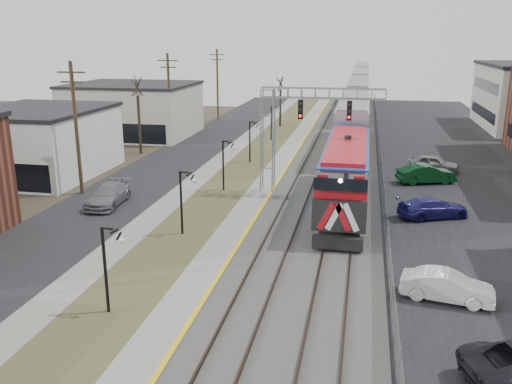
# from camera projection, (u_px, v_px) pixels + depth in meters

# --- Properties ---
(street_west) EXTENTS (7.00, 120.00, 0.04)m
(street_west) POSITION_uv_depth(u_px,v_px,m) (165.00, 166.00, 50.69)
(street_west) COLOR black
(street_west) RESTS_ON ground
(sidewalk) EXTENTS (2.00, 120.00, 0.08)m
(sidewalk) POSITION_uv_depth(u_px,v_px,m) (211.00, 168.00, 49.83)
(sidewalk) COLOR gray
(sidewalk) RESTS_ON ground
(grass_median) EXTENTS (4.00, 120.00, 0.06)m
(grass_median) POSITION_uv_depth(u_px,v_px,m) (243.00, 170.00, 49.27)
(grass_median) COLOR #474E29
(grass_median) RESTS_ON ground
(platform) EXTENTS (2.00, 120.00, 0.24)m
(platform) POSITION_uv_depth(u_px,v_px,m) (276.00, 170.00, 48.67)
(platform) COLOR gray
(platform) RESTS_ON ground
(ballast_bed) EXTENTS (8.00, 120.00, 0.20)m
(ballast_bed) POSITION_uv_depth(u_px,v_px,m) (331.00, 173.00, 47.74)
(ballast_bed) COLOR #595651
(ballast_bed) RESTS_ON ground
(parking_lot) EXTENTS (16.00, 120.00, 0.04)m
(parking_lot) POSITION_uv_depth(u_px,v_px,m) (475.00, 181.00, 45.49)
(parking_lot) COLOR black
(parking_lot) RESTS_ON ground
(platform_edge) EXTENTS (0.24, 120.00, 0.01)m
(platform_edge) POSITION_uv_depth(u_px,v_px,m) (285.00, 169.00, 48.47)
(platform_edge) COLOR gold
(platform_edge) RESTS_ON platform
(track_near) EXTENTS (1.58, 120.00, 0.15)m
(track_near) POSITION_uv_depth(u_px,v_px,m) (309.00, 170.00, 48.07)
(track_near) COLOR #2D2119
(track_near) RESTS_ON ballast_bed
(track_far) EXTENTS (1.58, 120.00, 0.15)m
(track_far) POSITION_uv_depth(u_px,v_px,m) (349.00, 172.00, 47.40)
(track_far) COLOR #2D2119
(track_far) RESTS_ON ballast_bed
(train) EXTENTS (3.00, 108.65, 5.33)m
(train) POSITION_uv_depth(u_px,v_px,m) (358.00, 96.00, 82.02)
(train) COLOR #144AAA
(train) RESTS_ON ground
(signal_gantry) EXTENTS (9.00, 1.07, 8.15)m
(signal_gantry) POSITION_uv_depth(u_px,v_px,m) (290.00, 122.00, 40.14)
(signal_gantry) COLOR gray
(signal_gantry) RESTS_ON ground
(lampposts) EXTENTS (0.14, 62.14, 4.00)m
(lampposts) POSITION_uv_depth(u_px,v_px,m) (183.00, 202.00, 32.97)
(lampposts) COLOR black
(lampposts) RESTS_ON ground
(utility_poles) EXTENTS (0.28, 80.28, 10.00)m
(utility_poles) POSITION_uv_depth(u_px,v_px,m) (76.00, 130.00, 40.45)
(utility_poles) COLOR #4C3823
(utility_poles) RESTS_ON ground
(fence) EXTENTS (0.04, 120.00, 1.60)m
(fence) POSITION_uv_depth(u_px,v_px,m) (381.00, 168.00, 46.75)
(fence) COLOR gray
(fence) RESTS_ON ground
(bare_trees) EXTENTS (12.30, 42.30, 5.95)m
(bare_trees) POSITION_uv_depth(u_px,v_px,m) (167.00, 130.00, 53.85)
(bare_trees) COLOR #382D23
(bare_trees) RESTS_ON ground
(car_lot_b) EXTENTS (4.33, 2.18, 1.36)m
(car_lot_b) POSITION_uv_depth(u_px,v_px,m) (447.00, 287.00, 24.73)
(car_lot_b) COLOR white
(car_lot_b) RESTS_ON ground
(car_lot_d) EXTENTS (5.10, 3.64, 1.37)m
(car_lot_d) POSITION_uv_depth(u_px,v_px,m) (433.00, 208.00, 36.09)
(car_lot_d) COLOR navy
(car_lot_d) RESTS_ON ground
(car_lot_e) EXTENTS (4.59, 2.46, 1.49)m
(car_lot_e) POSITION_uv_depth(u_px,v_px,m) (434.00, 164.00, 48.36)
(car_lot_e) COLOR slate
(car_lot_e) RESTS_ON ground
(car_lot_f) EXTENTS (5.01, 3.05, 1.56)m
(car_lot_f) POSITION_uv_depth(u_px,v_px,m) (426.00, 174.00, 44.56)
(car_lot_f) COLOR #0C401A
(car_lot_f) RESTS_ON ground
(car_street_b) EXTENTS (2.45, 5.21, 1.47)m
(car_street_b) POSITION_uv_depth(u_px,v_px,m) (108.00, 196.00, 38.76)
(car_street_b) COLOR slate
(car_street_b) RESTS_ON ground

